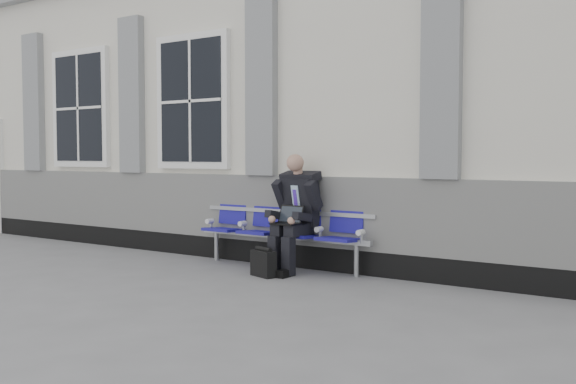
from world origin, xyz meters
The scene contains 5 objects.
ground centered at (0.00, 0.00, 0.00)m, with size 70.00×70.00×0.00m, color slate.
station_building centered at (-0.02, 3.47, 2.22)m, with size 14.40×4.40×4.49m.
bench centered at (2.02, 1.32, 0.55)m, with size 2.60×0.47×0.91m.
businessman centered at (2.31, 1.18, 0.79)m, with size 0.61×0.82×1.48m.
briefcase centered at (2.17, 0.69, 0.17)m, with size 0.38×0.25×0.36m.
Camera 1 is at (6.71, -5.53, 1.47)m, focal length 40.00 mm.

